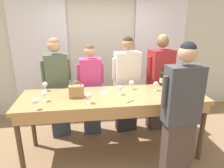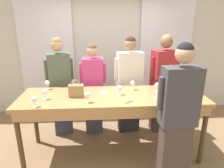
# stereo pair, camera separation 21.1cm
# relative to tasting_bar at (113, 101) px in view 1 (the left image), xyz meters

# --- Properties ---
(ground_plane) EXTENTS (18.00, 18.00, 0.00)m
(ground_plane) POSITION_rel_tasting_bar_xyz_m (0.00, 0.02, -0.92)
(ground_plane) COLOR #846647
(wall_back) EXTENTS (12.00, 0.06, 2.80)m
(wall_back) POSITION_rel_tasting_bar_xyz_m (0.00, 1.75, 0.48)
(wall_back) COLOR beige
(wall_back) RESTS_ON ground_plane
(curtain_panel_left) EXTENTS (1.17, 0.03, 2.69)m
(curtain_panel_left) POSITION_rel_tasting_bar_xyz_m (-1.33, 1.68, 0.43)
(curtain_panel_left) COLOR white
(curtain_panel_left) RESTS_ON ground_plane
(curtain_panel_right) EXTENTS (1.17, 0.03, 2.69)m
(curtain_panel_right) POSITION_rel_tasting_bar_xyz_m (1.33, 1.68, 0.43)
(curtain_panel_right) COLOR white
(curtain_panel_right) RESTS_ON ground_plane
(tasting_bar) EXTENTS (2.77, 0.87, 1.01)m
(tasting_bar) POSITION_rel_tasting_bar_xyz_m (0.00, 0.00, 0.00)
(tasting_bar) COLOR #B27F4C
(tasting_bar) RESTS_ON ground_plane
(wine_bottle) EXTENTS (0.08, 0.08, 0.33)m
(wine_bottle) POSITION_rel_tasting_bar_xyz_m (0.91, 0.37, 0.22)
(wine_bottle) COLOR black
(wine_bottle) RESTS_ON tasting_bar
(handbag) EXTENTS (0.22, 0.12, 0.26)m
(handbag) POSITION_rel_tasting_bar_xyz_m (-0.54, 0.01, 0.19)
(handbag) COLOR #997A4C
(handbag) RESTS_ON tasting_bar
(wine_glass_front_left) EXTENTS (0.08, 0.08, 0.15)m
(wine_glass_front_left) POSITION_rel_tasting_bar_xyz_m (1.07, 0.08, 0.19)
(wine_glass_front_left) COLOR white
(wine_glass_front_left) RESTS_ON tasting_bar
(wine_glass_front_mid) EXTENTS (0.08, 0.08, 0.15)m
(wine_glass_front_mid) POSITION_rel_tasting_bar_xyz_m (0.35, 0.26, 0.19)
(wine_glass_front_mid) COLOR white
(wine_glass_front_mid) RESTS_ON tasting_bar
(wine_glass_front_right) EXTENTS (0.08, 0.08, 0.15)m
(wine_glass_front_right) POSITION_rel_tasting_bar_xyz_m (-0.97, -0.07, 0.19)
(wine_glass_front_right) COLOR white
(wine_glass_front_right) RESTS_ON tasting_bar
(wine_glass_center_left) EXTENTS (0.08, 0.08, 0.15)m
(wine_glass_center_left) POSITION_rel_tasting_bar_xyz_m (0.72, 0.14, 0.19)
(wine_glass_center_left) COLOR white
(wine_glass_center_left) RESTS_ON tasting_bar
(wine_glass_center_mid) EXTENTS (0.08, 0.08, 0.15)m
(wine_glass_center_mid) POSITION_rel_tasting_bar_xyz_m (0.92, -0.07, 0.19)
(wine_glass_center_mid) COLOR white
(wine_glass_center_mid) RESTS_ON tasting_bar
(wine_glass_center_right) EXTENTS (0.08, 0.08, 0.15)m
(wine_glass_center_right) POSITION_rel_tasting_bar_xyz_m (1.22, 0.15, 0.19)
(wine_glass_center_right) COLOR white
(wine_glass_center_right) RESTS_ON tasting_bar
(wine_glass_back_left) EXTENTS (0.08, 0.08, 0.15)m
(wine_glass_back_left) POSITION_rel_tasting_bar_xyz_m (-1.04, 0.38, 0.19)
(wine_glass_back_left) COLOR white
(wine_glass_back_left) RESTS_ON tasting_bar
(wine_glass_back_mid) EXTENTS (0.08, 0.08, 0.15)m
(wine_glass_back_mid) POSITION_rel_tasting_bar_xyz_m (-1.04, -0.33, 0.19)
(wine_glass_back_mid) COLOR white
(wine_glass_back_mid) RESTS_ON tasting_bar
(wine_glass_back_right) EXTENTS (0.08, 0.08, 0.15)m
(wine_glass_back_right) POSITION_rel_tasting_bar_xyz_m (-0.36, -0.22, 0.19)
(wine_glass_back_right) COLOR white
(wine_glass_back_right) RESTS_ON tasting_bar
(wine_glass_near_host) EXTENTS (0.08, 0.08, 0.15)m
(wine_glass_near_host) POSITION_rel_tasting_bar_xyz_m (0.11, 0.04, 0.19)
(wine_glass_near_host) COLOR white
(wine_glass_near_host) RESTS_ON tasting_bar
(napkin) EXTENTS (0.15, 0.15, 0.00)m
(napkin) POSITION_rel_tasting_bar_xyz_m (-0.12, 0.16, 0.09)
(napkin) COLOR white
(napkin) RESTS_ON tasting_bar
(pen) EXTENTS (0.12, 0.09, 0.01)m
(pen) POSITION_rel_tasting_bar_xyz_m (0.21, -0.26, 0.09)
(pen) COLOR #193399
(pen) RESTS_ON tasting_bar
(guest_olive_jacket) EXTENTS (0.50, 0.33, 1.82)m
(guest_olive_jacket) POSITION_rel_tasting_bar_xyz_m (-0.90, 0.70, 0.03)
(guest_olive_jacket) COLOR #383D51
(guest_olive_jacket) RESTS_ON ground_plane
(guest_pink_top) EXTENTS (0.48, 0.26, 1.70)m
(guest_pink_top) POSITION_rel_tasting_bar_xyz_m (-0.30, 0.70, -0.05)
(guest_pink_top) COLOR #383D51
(guest_pink_top) RESTS_ON ground_plane
(guest_cream_sweater) EXTENTS (0.57, 0.29, 1.83)m
(guest_cream_sweater) POSITION_rel_tasting_bar_xyz_m (0.36, 0.70, 0.02)
(guest_cream_sweater) COLOR #28282D
(guest_cream_sweater) RESTS_ON ground_plane
(guest_striped_shirt) EXTENTS (0.56, 0.36, 1.86)m
(guest_striped_shirt) POSITION_rel_tasting_bar_xyz_m (1.00, 0.70, 0.03)
(guest_striped_shirt) COLOR #473833
(guest_striped_shirt) RESTS_ON ground_plane
(host_pouring) EXTENTS (0.54, 0.24, 1.88)m
(host_pouring) POSITION_rel_tasting_bar_xyz_m (0.73, -0.70, 0.06)
(host_pouring) COLOR #473833
(host_pouring) RESTS_ON ground_plane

